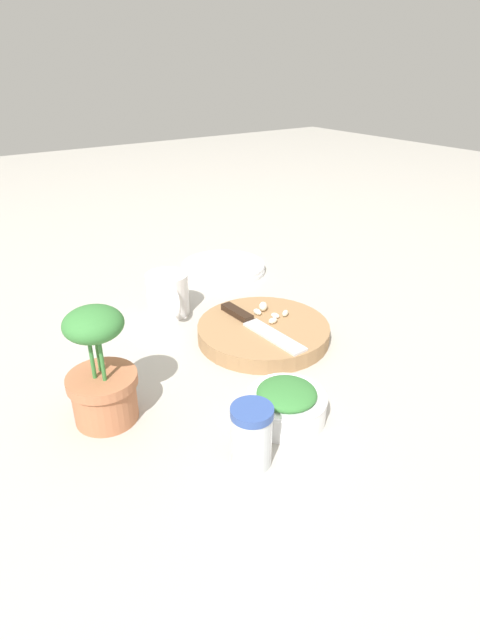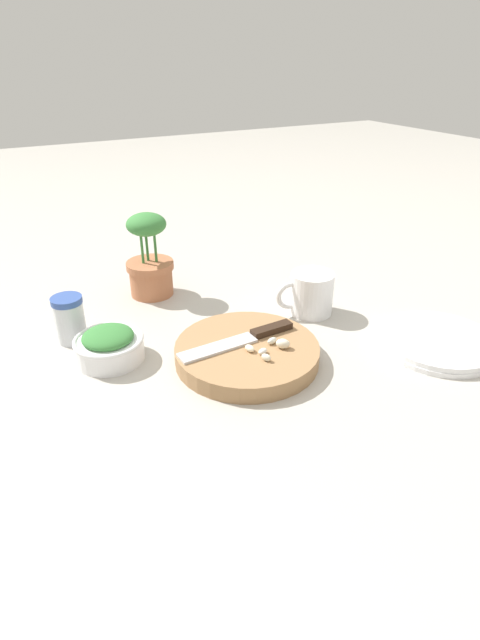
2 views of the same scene
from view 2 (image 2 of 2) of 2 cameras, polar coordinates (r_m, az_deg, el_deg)
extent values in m
plane|color=#B2ADA3|center=(0.98, 0.18, -2.34)|extent=(5.00, 5.00, 0.00)
cylinder|color=#9E754C|center=(0.91, 0.80, -3.76)|extent=(0.26, 0.26, 0.03)
cube|color=black|center=(0.94, 3.63, -1.06)|extent=(0.08, 0.03, 0.01)
cube|color=silver|center=(0.89, -2.55, -3.17)|extent=(0.15, 0.04, 0.01)
ellipsoid|color=silver|center=(0.89, 4.92, -2.71)|extent=(0.03, 0.03, 0.02)
ellipsoid|color=silver|center=(0.87, 2.62, -3.60)|extent=(0.02, 0.02, 0.01)
ellipsoid|color=#F4E5C4|center=(0.88, 1.12, -3.26)|extent=(0.02, 0.02, 0.01)
ellipsoid|color=silver|center=(0.86, 3.01, -4.29)|extent=(0.02, 0.02, 0.01)
ellipsoid|color=silver|center=(0.90, 3.69, -2.38)|extent=(0.02, 0.01, 0.01)
cylinder|color=white|center=(0.94, -14.67, -3.26)|extent=(0.12, 0.12, 0.04)
torus|color=white|center=(0.93, -14.82, -2.18)|extent=(0.13, 0.13, 0.01)
ellipsoid|color=#387A38|center=(0.93, -14.87, -1.85)|extent=(0.09, 0.09, 0.03)
cylinder|color=silver|center=(1.01, -18.82, -0.22)|extent=(0.06, 0.06, 0.08)
cylinder|color=#334F99|center=(0.99, -19.23, 2.14)|extent=(0.06, 0.06, 0.01)
cylinder|color=white|center=(1.07, 8.18, 3.05)|extent=(0.09, 0.09, 0.09)
torus|color=white|center=(1.05, 5.73, 2.81)|extent=(0.06, 0.02, 0.06)
cylinder|color=white|center=(1.03, 21.65, -2.56)|extent=(0.22, 0.22, 0.01)
cylinder|color=white|center=(1.02, 21.75, -2.08)|extent=(0.22, 0.22, 0.01)
cylinder|color=#B26B47|center=(1.16, -10.12, 4.75)|extent=(0.10, 0.10, 0.08)
cylinder|color=#B26B47|center=(1.15, -10.25, 6.19)|extent=(0.11, 0.11, 0.02)
ellipsoid|color=#387A38|center=(1.12, -10.67, 10.70)|extent=(0.09, 0.09, 0.05)
cylinder|color=#387A38|center=(1.13, -11.18, 8.46)|extent=(0.01, 0.01, 0.09)
cylinder|color=#387A38|center=(1.14, -10.64, 8.74)|extent=(0.01, 0.01, 0.09)
cylinder|color=#387A38|center=(1.13, -9.69, 8.67)|extent=(0.01, 0.01, 0.09)
camera|label=1|loc=(1.25, -46.43, 20.55)|focal=28.00mm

